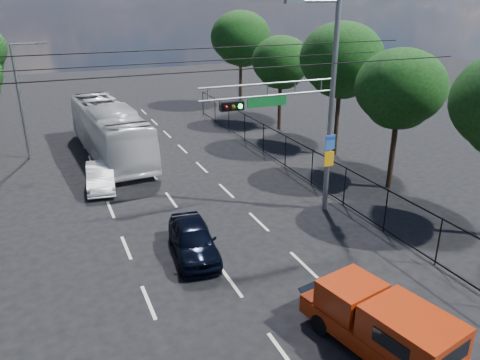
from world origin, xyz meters
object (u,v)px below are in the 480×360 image
white_bus (110,130)px  navy_hatchback (193,240)px  red_pickup (381,324)px  white_van (100,176)px  signal_mast (308,104)px

white_bus → navy_hatchback: bearing=-90.4°
red_pickup → white_van: 16.92m
red_pickup → white_van: size_ratio=1.29×
signal_mast → red_pickup: 10.28m
signal_mast → navy_hatchback: size_ratio=2.34×
red_pickup → navy_hatchback: (-3.19, 7.29, -0.28)m
red_pickup → navy_hatchback: red_pickup is taller
red_pickup → white_bus: white_bus is taller
red_pickup → white_bus: bearing=100.9°
white_bus → white_van: 5.75m
white_bus → red_pickup: bearing=-83.3°
signal_mast → navy_hatchback: bearing=-164.4°
navy_hatchback → white_bus: bearing=101.1°
signal_mast → red_pickup: size_ratio=1.86×
white_bus → white_van: (-1.42, -5.48, -1.00)m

